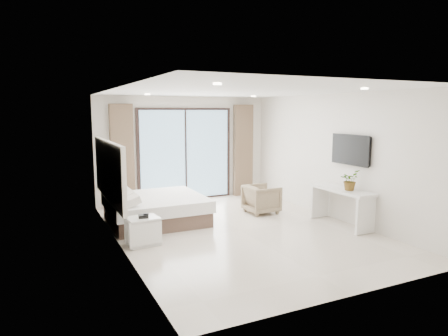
{
  "coord_description": "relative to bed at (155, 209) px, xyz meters",
  "views": [
    {
      "loc": [
        -3.54,
        -6.71,
        2.32
      ],
      "look_at": [
        -0.15,
        0.4,
        1.2
      ],
      "focal_mm": 32.0,
      "sensor_mm": 36.0,
      "label": 1
    }
  ],
  "objects": [
    {
      "name": "phone",
      "position": [
        -0.58,
        -1.34,
        0.23
      ],
      "size": [
        0.18,
        0.15,
        0.06
      ],
      "primitive_type": "cube",
      "rotation": [
        0.0,
        0.0,
        -0.13
      ],
      "color": "black",
      "rests_on": "nightstand"
    },
    {
      "name": "ground",
      "position": [
        1.34,
        -1.3,
        -0.29
      ],
      "size": [
        6.2,
        6.2,
        0.0
      ],
      "primitive_type": "plane",
      "color": "beige",
      "rests_on": "ground"
    },
    {
      "name": "console_desk",
      "position": [
        3.38,
        -1.86,
        0.27
      ],
      "size": [
        0.47,
        1.49,
        0.77
      ],
      "color": "white",
      "rests_on": "ground"
    },
    {
      "name": "armchair",
      "position": [
        2.43,
        -0.29,
        0.07
      ],
      "size": [
        0.65,
        0.7,
        0.71
      ],
      "primitive_type": "imported",
      "rotation": [
        0.0,
        0.0,
        1.58
      ],
      "color": "#978462",
      "rests_on": "ground"
    },
    {
      "name": "nightstand",
      "position": [
        -0.59,
        -1.31,
        -0.04
      ],
      "size": [
        0.57,
        0.49,
        0.48
      ],
      "rotation": [
        0.0,
        0.0,
        0.09
      ],
      "color": "white",
      "rests_on": "ground"
    },
    {
      "name": "bed",
      "position": [
        0.0,
        0.0,
        0.0
      ],
      "size": [
        1.95,
        1.85,
        0.68
      ],
      "color": "brown",
      "rests_on": "ground"
    },
    {
      "name": "plant",
      "position": [
        3.38,
        -2.07,
        0.64
      ],
      "size": [
        0.49,
        0.52,
        0.32
      ],
      "primitive_type": "imported",
      "rotation": [
        0.0,
        0.0,
        0.39
      ],
      "color": "#33662D",
      "rests_on": "console_desk"
    },
    {
      "name": "room_shell",
      "position": [
        1.14,
        -0.42,
        1.29
      ],
      "size": [
        4.62,
        6.22,
        2.72
      ],
      "color": "silver",
      "rests_on": "ground"
    }
  ]
}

